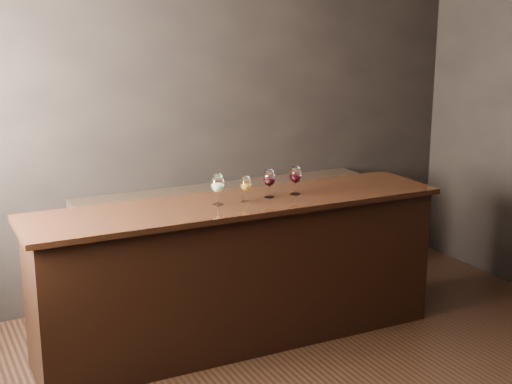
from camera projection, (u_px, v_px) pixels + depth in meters
name	position (u px, v px, depth m)	size (l,w,h in m)	color
room_shell	(308.00, 115.00, 3.96)	(5.02, 4.52, 2.81)	black
bar_counter	(239.00, 275.00, 5.18)	(2.94, 0.64, 1.03)	black
bar_top	(239.00, 204.00, 5.04)	(3.04, 0.71, 0.04)	black
back_bar_shelf	(227.00, 240.00, 6.11)	(2.61, 0.40, 0.94)	black
glass_white	(218.00, 184.00, 4.91)	(0.09, 0.09, 0.22)	white
glass_amber	(246.00, 185.00, 4.99)	(0.08, 0.08, 0.18)	white
glass_red_a	(269.00, 179.00, 5.11)	(0.09, 0.09, 0.20)	white
glass_red_b	(295.00, 176.00, 5.20)	(0.09, 0.09, 0.21)	white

